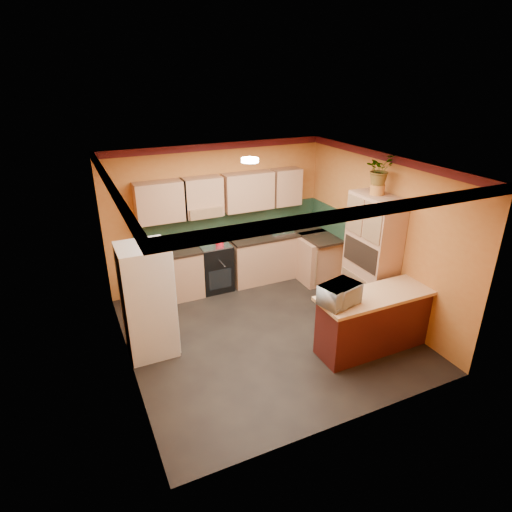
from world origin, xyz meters
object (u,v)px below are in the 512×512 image
(base_cabinets_back, at_px, (245,262))
(microwave, at_px, (339,294))
(stove, at_px, (215,267))
(pantry, at_px, (371,257))
(fridge, at_px, (147,301))
(breakfast_bar, at_px, (376,322))

(base_cabinets_back, relative_size, microwave, 6.76)
(stove, bearing_deg, pantry, -43.36)
(fridge, distance_m, breakfast_bar, 3.37)
(base_cabinets_back, height_order, fridge, fridge)
(stove, distance_m, microwave, 3.00)
(fridge, relative_size, microwave, 3.15)
(fridge, distance_m, microwave, 2.72)
(base_cabinets_back, relative_size, stove, 4.01)
(base_cabinets_back, bearing_deg, stove, -180.00)
(base_cabinets_back, height_order, stove, stove)
(fridge, xyz_separation_m, microwave, (2.36, -1.33, 0.23))
(base_cabinets_back, xyz_separation_m, stove, (-0.63, -0.00, 0.02))
(stove, distance_m, breakfast_bar, 3.21)
(stove, height_order, microwave, microwave)
(microwave, bearing_deg, pantry, 20.63)
(pantry, relative_size, microwave, 3.89)
(pantry, bearing_deg, microwave, -145.04)
(base_cabinets_back, xyz_separation_m, microwave, (0.19, -2.82, 0.64))
(base_cabinets_back, bearing_deg, pantry, -53.57)
(breakfast_bar, bearing_deg, fridge, 156.53)
(breakfast_bar, xyz_separation_m, microwave, (-0.71, 0.00, 0.64))
(base_cabinets_back, xyz_separation_m, pantry, (1.44, -1.95, 0.61))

